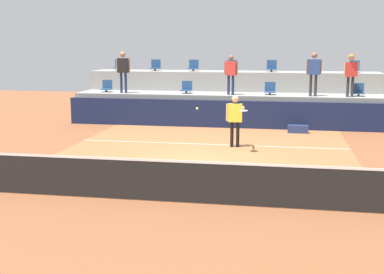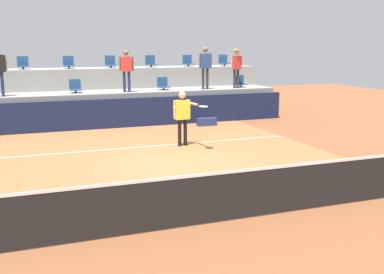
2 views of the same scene
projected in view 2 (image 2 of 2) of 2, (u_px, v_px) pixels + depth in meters
ground_plane at (181, 165)px, 12.03m from camera, size 40.00×40.00×0.00m
court_inner_paint at (169, 156)px, 12.94m from camera, size 9.00×10.00×0.01m
court_service_line at (155, 146)px, 14.23m from camera, size 9.00×0.06×0.00m
tennis_net at (255, 191)px, 8.26m from camera, size 10.48×0.08×1.07m
sponsor_backboard at (128, 113)px, 17.42m from camera, size 13.00×0.16×1.10m
seating_tier_lower at (121, 107)px, 18.60m from camera, size 13.00×1.80×1.25m
seating_tier_upper at (112, 92)px, 20.17m from camera, size 13.00×1.80×2.10m
stadium_chair_lower_left at (75, 87)px, 17.77m from camera, size 0.44×0.40×0.52m
stadium_chair_lower_right at (163, 85)px, 18.99m from camera, size 0.44×0.40×0.52m
stadium_chair_lower_far_right at (240, 82)px, 20.21m from camera, size 0.44×0.40×0.52m
stadium_chair_upper_left at (23, 64)px, 18.62m from camera, size 0.44×0.40×0.52m
stadium_chair_upper_mid_left at (69, 63)px, 19.24m from camera, size 0.44×0.40×0.52m
stadium_chair_upper_center at (110, 63)px, 19.85m from camera, size 0.44×0.40×0.52m
stadium_chair_upper_mid_right at (151, 62)px, 20.47m from camera, size 0.44×0.40×0.52m
stadium_chair_upper_right at (188, 62)px, 21.08m from camera, size 0.44×0.40×0.52m
stadium_chair_upper_far_right at (224, 61)px, 21.70m from camera, size 0.44×0.40×0.52m
tennis_player at (183, 113)px, 14.04m from camera, size 0.78×1.17×1.69m
spectator_in_grey at (126, 67)px, 17.93m from camera, size 0.58×0.25×1.63m
spectator_leaning_on_rail at (205, 64)px, 19.06m from camera, size 0.61×0.26×1.75m
spectator_with_hat at (236, 64)px, 19.57m from camera, size 0.58×0.47×1.69m
tennis_ball at (174, 107)px, 11.85m from camera, size 0.07×0.07×0.07m
equipment_bag at (207, 122)px, 17.81m from camera, size 0.76×0.28×0.30m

